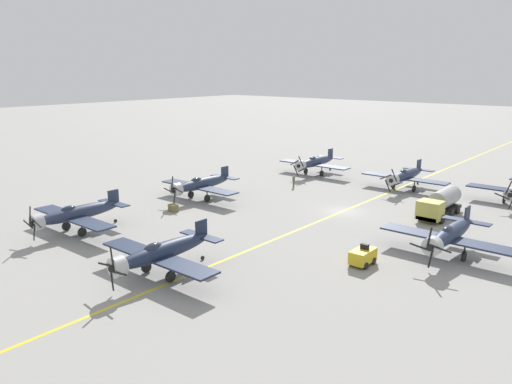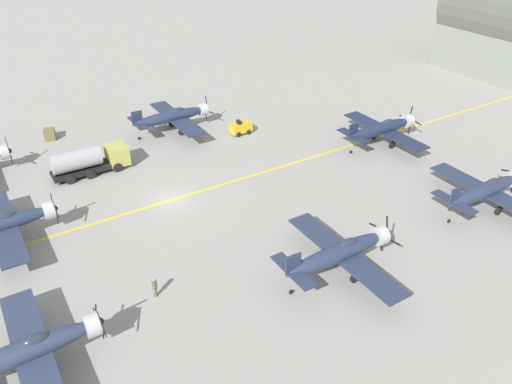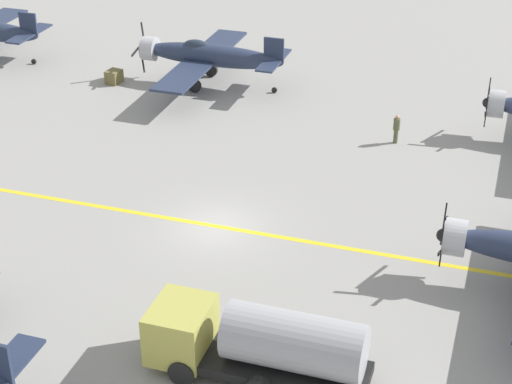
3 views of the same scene
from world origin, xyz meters
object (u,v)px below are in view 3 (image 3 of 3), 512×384
(airplane_mid_right, at_px, (207,55))
(supply_crate_mid_lane, at_px, (114,77))
(fuel_tanker, at_px, (257,343))
(ground_crew_walking, at_px, (396,128))

(airplane_mid_right, height_order, supply_crate_mid_lane, airplane_mid_right)
(airplane_mid_right, relative_size, fuel_tanker, 1.50)
(ground_crew_walking, height_order, supply_crate_mid_lane, ground_crew_walking)
(fuel_tanker, bearing_deg, supply_crate_mid_lane, 35.93)
(airplane_mid_right, relative_size, supply_crate_mid_lane, 11.74)
(ground_crew_walking, distance_m, supply_crate_mid_lane, 19.57)
(airplane_mid_right, distance_m, ground_crew_walking, 14.23)
(airplane_mid_right, height_order, fuel_tanker, airplane_mid_right)
(ground_crew_walking, bearing_deg, supply_crate_mid_lane, 79.75)
(airplane_mid_right, relative_size, ground_crew_walking, 7.08)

